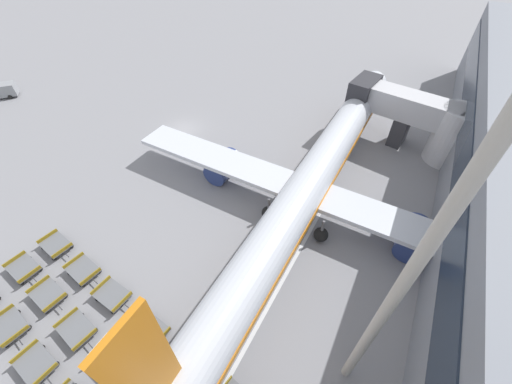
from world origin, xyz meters
TOP-DOWN VIEW (x-y plane):
  - ground_plane at (0.00, 0.00)m, footprint 500.00×500.00m
  - jet_bridge at (26.47, 9.51)m, footprint 14.39×6.27m
  - airplane at (18.98, -4.82)m, footprint 37.44×46.01m
  - baggage_dolly_row_near_col_b at (4.88, -26.25)m, footprint 3.35×2.23m
  - baggage_dolly_row_near_col_c at (8.73, -26.98)m, footprint 3.33×2.13m
  - baggage_dolly_row_mid_a_col_a at (1.38, -22.83)m, footprint 3.33×2.11m
  - baggage_dolly_row_mid_a_col_b at (5.15, -23.41)m, footprint 3.34×2.14m
  - baggage_dolly_row_mid_a_col_c at (9.23, -24.20)m, footprint 3.35×2.20m
  - baggage_dolly_row_mid_a_col_d at (13.05, -24.56)m, footprint 3.32×2.07m
  - baggage_dolly_row_mid_b_col_a at (1.71, -20.06)m, footprint 3.34×2.17m
  - baggage_dolly_row_mid_b_col_b at (5.77, -20.68)m, footprint 3.34×2.17m
  - baggage_dolly_row_mid_b_col_c at (9.48, -21.14)m, footprint 3.31×2.03m
  - baggage_dolly_row_mid_b_col_d at (13.69, -21.81)m, footprint 3.33×2.09m
  - baggage_dolly_row_mid_b_col_e at (17.37, -22.43)m, footprint 3.35×2.21m
  - apron_light_mast at (26.62, -17.80)m, footprint 2.00×0.70m
  - stand_guidance_stripe at (20.23, -14.73)m, footprint 0.85×23.46m

SIDE VIEW (x-z plane):
  - ground_plane at x=0.00m, z-range 0.00..0.00m
  - stand_guidance_stripe at x=20.23m, z-range 0.00..0.01m
  - baggage_dolly_row_near_col_b at x=4.88m, z-range 0.02..0.94m
  - baggage_dolly_row_near_col_c at x=8.73m, z-range 0.02..0.94m
  - baggage_dolly_row_mid_a_col_a at x=1.38m, z-range 0.02..0.94m
  - baggage_dolly_row_mid_a_col_b at x=5.15m, z-range 0.02..0.94m
  - baggage_dolly_row_mid_a_col_c at x=9.23m, z-range 0.02..0.94m
  - baggage_dolly_row_mid_a_col_d at x=13.05m, z-range 0.02..0.94m
  - baggage_dolly_row_mid_b_col_a at x=1.71m, z-range 0.02..0.94m
  - baggage_dolly_row_mid_b_col_b at x=5.77m, z-range 0.02..0.94m
  - baggage_dolly_row_mid_b_col_c at x=9.48m, z-range 0.02..0.94m
  - baggage_dolly_row_mid_b_col_d at x=13.69m, z-range 0.02..0.94m
  - baggage_dolly_row_mid_b_col_e at x=17.37m, z-range 0.02..0.94m
  - airplane at x=18.98m, z-range -3.15..9.35m
  - jet_bridge at x=26.47m, z-range 0.62..7.18m
  - apron_light_mast at x=26.62m, z-range 1.68..29.37m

